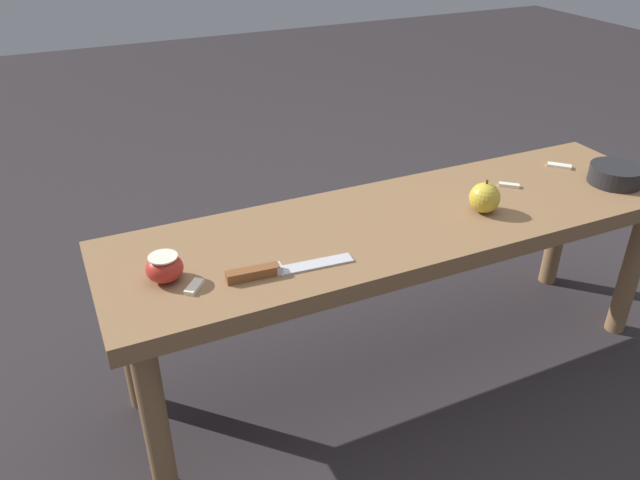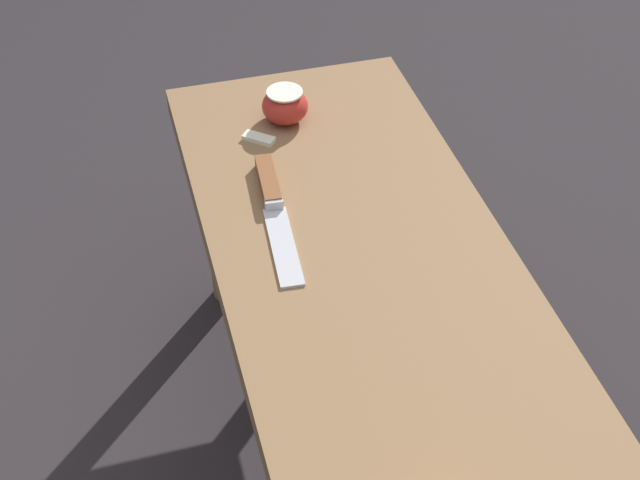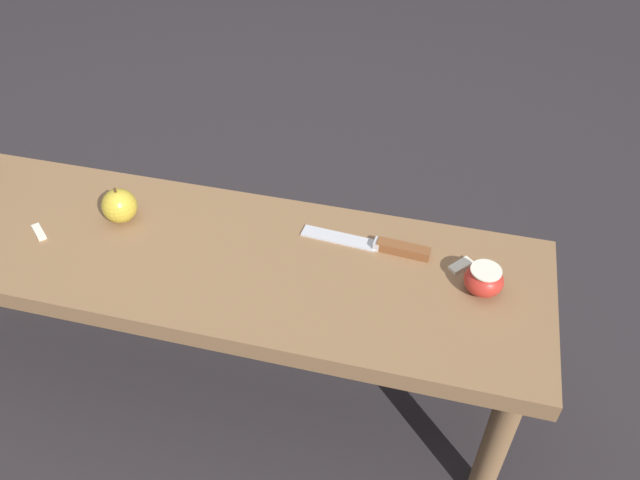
# 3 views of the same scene
# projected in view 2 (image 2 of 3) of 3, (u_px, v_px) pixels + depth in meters

# --- Properties ---
(wooden_bench) EXTENTS (1.39, 0.39, 0.43)m
(wooden_bench) POSITION_uv_depth(u_px,v_px,m) (423.00, 420.00, 1.04)
(wooden_bench) COLOR olive
(wooden_bench) RESTS_ON ground_plane
(knife) EXTENTS (0.26, 0.05, 0.02)m
(knife) POSITION_uv_depth(u_px,v_px,m) (272.00, 199.00, 1.24)
(knife) COLOR silver
(knife) RESTS_ON wooden_bench
(apple_cut) EXTENTS (0.07, 0.07, 0.05)m
(apple_cut) POSITION_uv_depth(u_px,v_px,m) (285.00, 106.00, 1.38)
(apple_cut) COLOR red
(apple_cut) RESTS_ON wooden_bench
(apple_slice_center) EXTENTS (0.05, 0.05, 0.01)m
(apple_slice_center) POSITION_uv_depth(u_px,v_px,m) (259.00, 138.00, 1.35)
(apple_slice_center) COLOR white
(apple_slice_center) RESTS_ON wooden_bench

